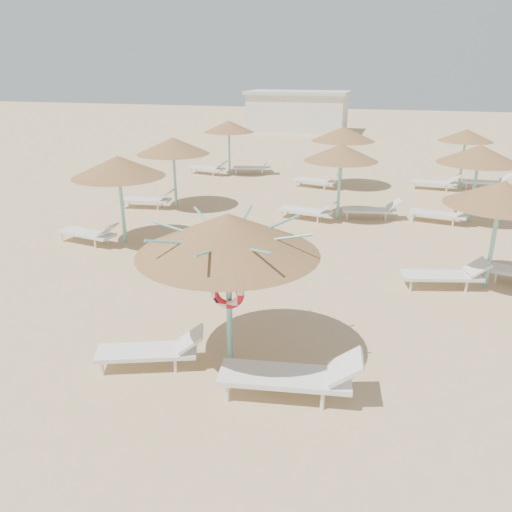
# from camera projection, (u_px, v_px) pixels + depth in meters

# --- Properties ---
(ground) EXTENTS (120.00, 120.00, 0.00)m
(ground) POSITION_uv_depth(u_px,v_px,m) (240.00, 354.00, 9.59)
(ground) COLOR tan
(ground) RESTS_ON ground
(main_palapa) EXTENTS (3.20, 3.20, 2.86)m
(main_palapa) POSITION_uv_depth(u_px,v_px,m) (228.00, 234.00, 8.50)
(main_palapa) COLOR #74C9BC
(main_palapa) RESTS_ON ground
(lounger_main_a) EXTENTS (2.03, 1.22, 0.71)m
(lounger_main_a) POSITION_uv_depth(u_px,v_px,m) (154.00, 350.00, 9.09)
(lounger_main_a) COLOR white
(lounger_main_a) RESTS_ON ground
(lounger_main_b) EXTENTS (2.42, 1.04, 0.85)m
(lounger_main_b) POSITION_uv_depth(u_px,v_px,m) (294.00, 375.00, 8.22)
(lounger_main_b) COLOR white
(lounger_main_b) RESTS_ON ground
(palapa_field) EXTENTS (18.25, 14.02, 2.71)m
(palapa_field) POSITION_uv_depth(u_px,v_px,m) (340.00, 153.00, 17.61)
(palapa_field) COLOR #74C9BC
(palapa_field) RESTS_ON ground
(service_hut) EXTENTS (8.40, 4.40, 3.25)m
(service_hut) POSITION_uv_depth(u_px,v_px,m) (298.00, 111.00, 41.99)
(service_hut) COLOR silver
(service_hut) RESTS_ON ground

